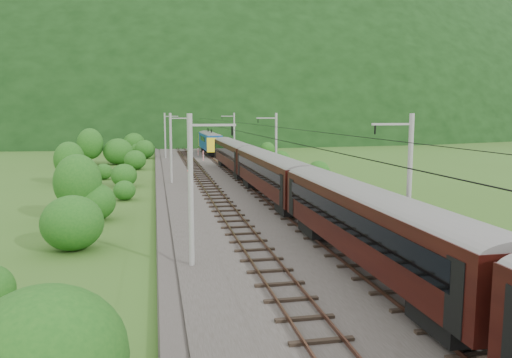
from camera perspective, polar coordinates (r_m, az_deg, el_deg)
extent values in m
plane|color=#335219|center=(28.29, 5.50, -9.58)|extent=(600.00, 600.00, 0.00)
cube|color=#38332D|center=(37.61, 1.05, -4.98)|extent=(14.00, 220.00, 0.30)
cube|color=#512E22|center=(37.00, -3.68, -4.65)|extent=(0.08, 220.00, 0.15)
cube|color=#512E22|center=(37.22, -1.48, -4.57)|extent=(0.08, 220.00, 0.15)
cube|color=black|center=(37.13, -2.58, -4.82)|extent=(2.40, 220.00, 0.12)
cube|color=#512E22|center=(37.93, 3.54, -4.35)|extent=(0.08, 220.00, 0.15)
cube|color=#512E22|center=(38.32, 5.62, -4.25)|extent=(0.08, 220.00, 0.15)
cube|color=black|center=(38.15, 4.59, -4.50)|extent=(2.40, 220.00, 0.12)
cylinder|color=gray|center=(26.21, -7.47, -1.33)|extent=(0.28, 0.28, 8.00)
cube|color=gray|center=(26.01, -4.94, 6.16)|extent=(2.40, 0.12, 0.12)
cylinder|color=black|center=(26.15, -2.75, 5.53)|extent=(0.10, 0.10, 0.50)
cylinder|color=gray|center=(58.00, -9.70, 3.50)|extent=(0.28, 0.28, 8.00)
cube|color=gray|center=(57.92, -8.58, 6.88)|extent=(2.40, 0.12, 0.12)
cylinder|color=black|center=(57.98, -7.58, 6.61)|extent=(0.10, 0.10, 0.50)
cylinder|color=gray|center=(89.94, -10.35, 4.90)|extent=(0.28, 0.28, 8.00)
cube|color=gray|center=(89.89, -9.64, 7.09)|extent=(2.40, 0.12, 0.12)
cylinder|color=black|center=(89.93, -8.99, 6.91)|extent=(0.10, 0.10, 0.50)
cylinder|color=gray|center=(121.92, -10.67, 5.57)|extent=(0.28, 0.28, 8.00)
cube|color=gray|center=(121.87, -10.14, 7.18)|extent=(2.40, 0.12, 0.12)
cylinder|color=black|center=(121.90, -9.66, 7.05)|extent=(0.10, 0.10, 0.50)
cylinder|color=gray|center=(153.90, -10.85, 5.96)|extent=(0.28, 0.28, 8.00)
cube|color=gray|center=(153.87, -10.43, 7.24)|extent=(2.40, 0.12, 0.12)
cylinder|color=black|center=(153.89, -10.05, 7.14)|extent=(0.10, 0.10, 0.50)
cylinder|color=gray|center=(29.74, 17.11, -0.55)|extent=(0.28, 0.28, 8.00)
cube|color=gray|center=(28.91, 15.27, 6.07)|extent=(2.40, 0.12, 0.12)
cylinder|color=black|center=(28.48, 13.45, 5.50)|extent=(0.10, 0.10, 0.50)
cylinder|color=gray|center=(59.68, 2.31, 3.71)|extent=(0.28, 0.28, 8.00)
cube|color=gray|center=(59.27, 1.19, 6.98)|extent=(2.40, 0.12, 0.12)
cylinder|color=black|center=(59.07, 0.24, 6.69)|extent=(0.10, 0.10, 0.50)
cylinder|color=gray|center=(91.03, -2.50, 5.05)|extent=(0.28, 0.28, 8.00)
cube|color=gray|center=(90.77, -3.26, 7.18)|extent=(2.40, 0.12, 0.12)
cylinder|color=black|center=(90.63, -3.89, 6.99)|extent=(0.10, 0.10, 0.50)
cylinder|color=gray|center=(122.72, -4.84, 5.69)|extent=(0.28, 0.28, 8.00)
cube|color=gray|center=(122.52, -5.42, 7.27)|extent=(2.40, 0.12, 0.12)
cylinder|color=black|center=(122.43, -5.89, 7.12)|extent=(0.10, 0.10, 0.50)
cylinder|color=gray|center=(154.54, -6.22, 6.06)|extent=(0.28, 0.28, 8.00)
cube|color=gray|center=(154.38, -6.69, 7.31)|extent=(2.40, 0.12, 0.12)
cylinder|color=black|center=(154.30, -7.06, 7.19)|extent=(0.10, 0.10, 0.50)
cylinder|color=black|center=(36.29, -2.64, 5.63)|extent=(0.03, 198.00, 0.03)
cylinder|color=black|center=(37.32, 4.69, 5.67)|extent=(0.03, 198.00, 0.03)
ellipsoid|color=black|center=(286.07, -9.90, 5.82)|extent=(504.00, 360.00, 244.00)
cube|color=black|center=(25.60, 12.77, -4.95)|extent=(2.77, 20.98, 2.86)
cylinder|color=slate|center=(25.35, 12.85, -2.11)|extent=(2.77, 20.88, 2.77)
cube|color=black|center=(24.99, 9.85, -4.38)|extent=(0.05, 18.47, 1.10)
cube|color=black|center=(26.13, 15.60, -4.02)|extent=(0.05, 18.47, 1.10)
cube|color=black|center=(19.97, 21.53, -14.52)|extent=(2.10, 3.05, 0.86)
cube|color=black|center=(32.67, 7.38, -5.45)|extent=(2.10, 3.05, 0.86)
cube|color=black|center=(45.89, 1.68, 0.74)|extent=(2.77, 20.98, 2.86)
cylinder|color=slate|center=(45.76, 1.69, 2.34)|extent=(2.77, 20.88, 2.77)
cube|color=black|center=(45.56, -0.04, 1.13)|extent=(0.05, 18.47, 1.10)
cube|color=black|center=(46.19, 3.38, 1.20)|extent=(0.05, 18.47, 1.10)
cube|color=black|center=(39.14, 4.11, -3.23)|extent=(2.10, 3.05, 0.86)
cube|color=black|center=(53.25, -0.12, -0.32)|extent=(2.10, 3.05, 0.86)
cube|color=black|center=(67.02, -2.52, 2.90)|extent=(2.77, 20.98, 2.86)
cylinder|color=slate|center=(66.93, -2.53, 4.00)|extent=(2.77, 20.88, 2.77)
cube|color=black|center=(66.79, -3.71, 3.17)|extent=(0.05, 18.47, 1.10)
cube|color=black|center=(67.22, -1.34, 3.22)|extent=(0.05, 18.47, 1.10)
cube|color=black|center=(60.00, -1.42, 0.57)|extent=(2.10, 3.05, 0.86)
cube|color=black|center=(74.42, -3.39, 1.93)|extent=(2.10, 3.05, 0.86)
cube|color=navy|center=(96.90, -5.31, 4.33)|extent=(2.77, 17.17, 2.86)
cylinder|color=slate|center=(96.83, -5.32, 5.09)|extent=(2.77, 17.08, 2.77)
cube|color=black|center=(96.74, -6.14, 4.51)|extent=(0.05, 15.11, 1.10)
cube|color=black|center=(97.04, -4.48, 4.54)|extent=(0.05, 15.11, 1.10)
cube|color=black|center=(91.06, -4.89, 2.95)|extent=(2.10, 3.05, 0.86)
cube|color=black|center=(102.98, -5.66, 3.48)|extent=(2.10, 3.05, 0.86)
cube|color=yellow|center=(105.23, -5.80, 4.47)|extent=(2.82, 0.50, 2.58)
cube|color=yellow|center=(88.59, -4.72, 3.90)|extent=(2.82, 0.50, 2.58)
cube|color=black|center=(99.79, -5.51, 5.54)|extent=(0.08, 1.60, 0.86)
cylinder|color=red|center=(84.60, -6.05, 2.68)|extent=(0.18, 0.18, 1.68)
cylinder|color=red|center=(94.97, -6.63, 3.12)|extent=(0.15, 0.15, 1.42)
cylinder|color=black|center=(52.88, -7.69, -0.15)|extent=(0.14, 0.14, 1.94)
sphere|color=red|center=(52.75, -7.71, 0.95)|extent=(0.23, 0.23, 0.23)
ellipsoid|color=#1A5015|center=(32.37, -20.26, -4.73)|extent=(3.75, 3.75, 3.38)
ellipsoid|color=#1A5015|center=(40.70, -17.99, -2.49)|extent=(3.27, 3.27, 2.94)
ellipsoid|color=#1A5015|center=(49.35, -14.80, -1.27)|extent=(2.11, 2.11, 1.90)
ellipsoid|color=#1A5015|center=(58.19, -14.86, 0.41)|extent=(2.91, 2.91, 2.62)
ellipsoid|color=#1A5015|center=(65.37, -17.04, 0.82)|extent=(2.21, 2.21, 1.99)
ellipsoid|color=#1A5015|center=(75.39, -13.65, 2.13)|extent=(3.18, 3.18, 2.86)
ellipsoid|color=#1A5015|center=(83.56, -15.49, 3.05)|extent=(4.69, 4.69, 4.22)
ellipsoid|color=#1A5015|center=(93.45, -12.61, 3.34)|extent=(3.76, 3.76, 3.38)
ellipsoid|color=#1A5015|center=(104.77, -13.52, 3.38)|extent=(2.27, 2.27, 2.04)
ellipsoid|color=#1A5015|center=(110.12, -13.78, 4.09)|extent=(4.47, 4.47, 4.03)
ellipsoid|color=#1A5015|center=(122.29, -13.24, 4.25)|extent=(3.60, 3.60, 3.24)
cylinder|color=black|center=(40.96, -19.60, -2.59)|extent=(0.24, 0.24, 2.82)
ellipsoid|color=#1A5015|center=(40.71, -19.70, -0.35)|extent=(3.63, 3.63, 4.35)
cylinder|color=black|center=(62.06, -20.50, 0.66)|extent=(0.24, 0.24, 2.72)
ellipsoid|color=#1A5015|center=(61.90, -20.57, 2.09)|extent=(3.50, 3.50, 4.20)
cylinder|color=black|center=(83.98, -18.37, 2.61)|extent=(0.24, 0.24, 3.19)
ellipsoid|color=#1A5015|center=(83.85, -18.42, 3.85)|extent=(4.11, 4.11, 4.93)
ellipsoid|color=#1A5015|center=(42.59, 15.98, -2.93)|extent=(1.72, 1.72, 1.55)
ellipsoid|color=#1A5015|center=(59.01, 7.13, 0.62)|extent=(2.74, 2.74, 2.47)
ellipsoid|color=#1A5015|center=(71.44, 2.80, 1.96)|extent=(2.95, 2.95, 2.65)
ellipsoid|color=#1A5015|center=(93.94, 1.32, 3.29)|extent=(2.86, 2.86, 2.58)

